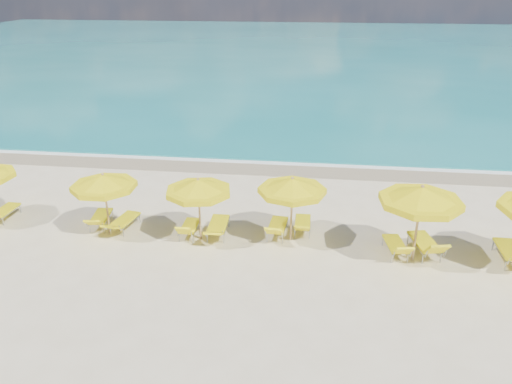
# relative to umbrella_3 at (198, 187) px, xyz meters

# --- Properties ---
(ground_plane) EXTENTS (120.00, 120.00, 0.00)m
(ground_plane) POSITION_rel_umbrella_3_xyz_m (1.72, -0.00, -1.92)
(ground_plane) COLOR beige
(ocean) EXTENTS (120.00, 80.00, 0.30)m
(ocean) POSITION_rel_umbrella_3_xyz_m (1.72, 48.00, -1.92)
(ocean) COLOR #157576
(ocean) RESTS_ON ground
(wet_sand_band) EXTENTS (120.00, 2.60, 0.01)m
(wet_sand_band) POSITION_rel_umbrella_3_xyz_m (1.72, 7.40, -1.92)
(wet_sand_band) COLOR tan
(wet_sand_band) RESTS_ON ground
(foam_line) EXTENTS (120.00, 1.20, 0.03)m
(foam_line) POSITION_rel_umbrella_3_xyz_m (1.72, 8.20, -1.92)
(foam_line) COLOR white
(foam_line) RESTS_ON ground
(whitecap_near) EXTENTS (14.00, 0.36, 0.05)m
(whitecap_near) POSITION_rel_umbrella_3_xyz_m (-4.28, 17.00, -1.92)
(whitecap_near) COLOR white
(whitecap_near) RESTS_ON ground
(whitecap_far) EXTENTS (18.00, 0.30, 0.05)m
(whitecap_far) POSITION_rel_umbrella_3_xyz_m (9.72, 24.00, -1.92)
(whitecap_far) COLOR white
(whitecap_far) RESTS_ON ground
(umbrella_2) EXTENTS (2.94, 2.94, 2.26)m
(umbrella_2) POSITION_rel_umbrella_3_xyz_m (-3.26, 0.01, 0.01)
(umbrella_2) COLOR tan
(umbrella_2) RESTS_ON ground
(umbrella_3) EXTENTS (2.61, 2.61, 2.25)m
(umbrella_3) POSITION_rel_umbrella_3_xyz_m (0.00, 0.00, 0.00)
(umbrella_3) COLOR tan
(umbrella_3) RESTS_ON ground
(umbrella_4) EXTENTS (2.44, 2.44, 2.31)m
(umbrella_4) POSITION_rel_umbrella_3_xyz_m (3.06, 0.34, 0.05)
(umbrella_4) COLOR tan
(umbrella_4) RESTS_ON ground
(umbrella_5) EXTENTS (3.20, 3.20, 2.58)m
(umbrella_5) POSITION_rel_umbrella_3_xyz_m (6.98, -0.50, 0.28)
(umbrella_5) COLOR tan
(umbrella_5) RESTS_ON ground
(lounger_1_right) EXTENTS (0.59, 1.63, 0.75)m
(lounger_1_right) POSITION_rel_umbrella_3_xyz_m (-7.53, 0.59, -1.71)
(lounger_1_right) COLOR #A5A8AD
(lounger_1_right) RESTS_ON ground
(lounger_2_left) EXTENTS (0.82, 1.80, 0.76)m
(lounger_2_left) POSITION_rel_umbrella_3_xyz_m (-3.77, 0.48, -1.70)
(lounger_2_left) COLOR #A5A8AD
(lounger_2_left) RESTS_ON ground
(lounger_2_right) EXTENTS (0.86, 1.84, 0.64)m
(lounger_2_right) POSITION_rel_umbrella_3_xyz_m (-2.84, 0.37, -1.71)
(lounger_2_right) COLOR #A5A8AD
(lounger_2_right) RESTS_ON ground
(lounger_3_left) EXTENTS (0.55, 1.54, 0.77)m
(lounger_3_left) POSITION_rel_umbrella_3_xyz_m (-0.44, 0.20, -1.72)
(lounger_3_left) COLOR #A5A8AD
(lounger_3_left) RESTS_ON ground
(lounger_3_right) EXTENTS (0.69, 1.96, 0.71)m
(lounger_3_right) POSITION_rel_umbrella_3_xyz_m (0.54, 0.34, -1.69)
(lounger_3_right) COLOR #A5A8AD
(lounger_3_right) RESTS_ON ground
(lounger_4_left) EXTENTS (0.70, 1.77, 0.81)m
(lounger_4_left) POSITION_rel_umbrella_3_xyz_m (2.58, 0.57, -1.70)
(lounger_4_left) COLOR #A5A8AD
(lounger_4_left) RESTS_ON ground
(lounger_4_right) EXTENTS (0.58, 1.66, 0.73)m
(lounger_4_right) POSITION_rel_umbrella_3_xyz_m (3.44, 0.93, -1.71)
(lounger_4_right) COLOR #A5A8AD
(lounger_4_right) RESTS_ON ground
(lounger_5_left) EXTENTS (0.79, 1.70, 0.80)m
(lounger_5_left) POSITION_rel_umbrella_3_xyz_m (6.47, -0.25, -1.71)
(lounger_5_left) COLOR #A5A8AD
(lounger_5_left) RESTS_ON ground
(lounger_5_right) EXTENTS (1.01, 1.97, 0.93)m
(lounger_5_right) POSITION_rel_umbrella_3_xyz_m (7.40, -0.10, -1.67)
(lounger_5_right) COLOR #A5A8AD
(lounger_5_right) RESTS_ON ground
(lounger_6_left) EXTENTS (0.67, 1.95, 0.79)m
(lounger_6_left) POSITION_rel_umbrella_3_xyz_m (9.95, -0.26, -1.68)
(lounger_6_left) COLOR #A5A8AD
(lounger_6_left) RESTS_ON ground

